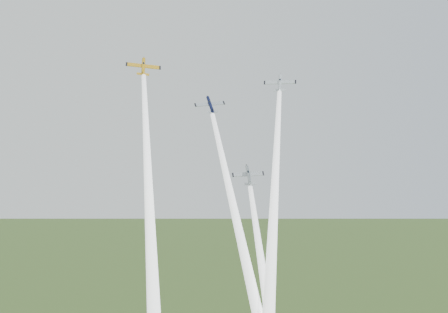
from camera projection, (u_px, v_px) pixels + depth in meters
plane_yellow at (143, 67)px, 120.80m from camera, size 8.11×6.22×6.79m
smoke_trail_yellow at (149, 203)px, 93.86m from camera, size 3.44×50.81×52.53m
plane_navy at (210, 105)px, 119.12m from camera, size 7.17×5.43×6.03m
smoke_trail_navy at (245, 257)px, 92.14m from camera, size 3.83×51.51×53.25m
plane_silver_right at (280, 83)px, 122.60m from camera, size 8.62×7.80×5.89m
smoke_trail_silver_right at (273, 220)px, 95.78m from camera, size 19.35×47.93×51.94m
plane_silver_low at (248, 175)px, 113.58m from camera, size 6.80×5.86×5.70m
smoke_trail_silver_low at (269, 313)px, 91.72m from camera, size 6.06×40.25×41.58m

